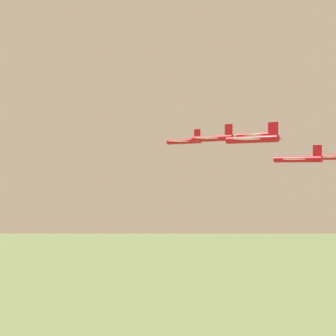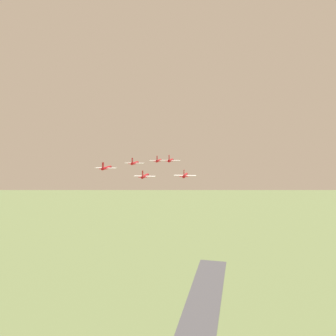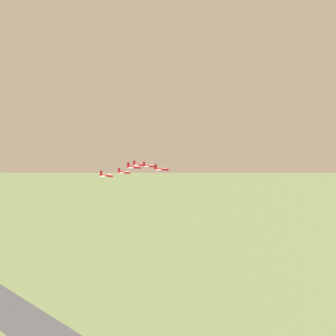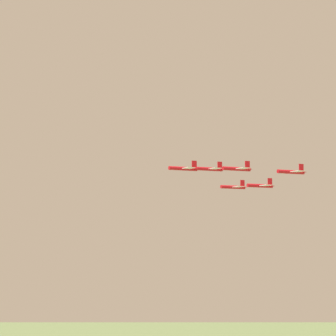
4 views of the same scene
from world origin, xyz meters
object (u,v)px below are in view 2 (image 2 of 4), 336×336
(jet_3, at_px, (106,168))
(jet_5, at_px, (185,175))
(jet_4, at_px, (145,176))
(jet_0, at_px, (159,161))
(jet_2, at_px, (170,160))
(jet_1, at_px, (135,163))

(jet_3, height_order, jet_5, jet_3)
(jet_4, bearing_deg, jet_3, -180.00)
(jet_0, bearing_deg, jet_4, -90.00)
(jet_4, bearing_deg, jet_5, -0.00)
(jet_0, relative_size, jet_5, 1.00)
(jet_4, bearing_deg, jet_2, 59.53)
(jet_2, relative_size, jet_4, 1.00)
(jet_2, relative_size, jet_5, 1.00)
(jet_3, relative_size, jet_5, 1.00)
(jet_1, relative_size, jet_4, 1.00)
(jet_2, relative_size, jet_3, 1.00)
(jet_5, bearing_deg, jet_0, 120.47)
(jet_0, xyz_separation_m, jet_1, (-10.63, -9.13, -0.18))
(jet_0, distance_m, jet_4, 24.44)
(jet_2, xyz_separation_m, jet_4, (-10.63, -9.13, -4.77))
(jet_1, xyz_separation_m, jet_5, (16.25, -18.33, -3.02))
(jet_2, bearing_deg, jet_1, 180.00)
(jet_1, bearing_deg, jet_4, -59.53)
(jet_3, relative_size, jet_4, 1.00)
(jet_3, bearing_deg, jet_2, 29.54)
(jet_3, bearing_deg, jet_1, 59.53)
(jet_1, height_order, jet_3, jet_1)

